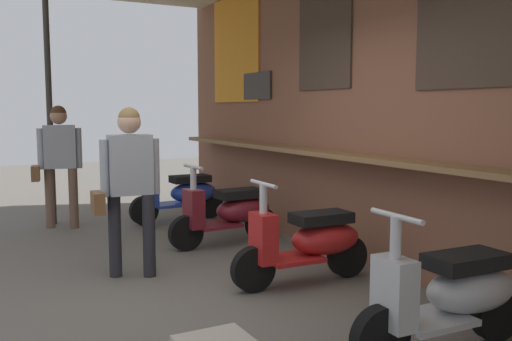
# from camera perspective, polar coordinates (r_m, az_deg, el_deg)

# --- Properties ---
(ground_plane) EXTENTS (26.10, 26.10, 0.00)m
(ground_plane) POSITION_cam_1_polar(r_m,az_deg,el_deg) (4.78, -5.60, -13.22)
(ground_plane) COLOR #605B54
(market_stall_facade) EXTENTS (9.32, 2.84, 3.34)m
(market_stall_facade) POSITION_cam_1_polar(r_m,az_deg,el_deg) (5.47, 12.09, 9.44)
(market_stall_facade) COLOR brown
(market_stall_facade) RESTS_ON ground_plane
(scooter_blue) EXTENTS (0.46, 1.40, 0.97)m
(scooter_blue) POSITION_cam_1_polar(r_m,az_deg,el_deg) (8.05, -7.50, -2.39)
(scooter_blue) COLOR #233D9E
(scooter_blue) RESTS_ON ground_plane
(scooter_maroon) EXTENTS (0.48, 1.40, 0.97)m
(scooter_maroon) POSITION_cam_1_polar(r_m,az_deg,el_deg) (6.60, -2.59, -4.25)
(scooter_maroon) COLOR maroon
(scooter_maroon) RESTS_ON ground_plane
(scooter_red) EXTENTS (0.46, 1.40, 0.97)m
(scooter_red) POSITION_cam_1_polar(r_m,az_deg,el_deg) (5.17, 5.55, -7.24)
(scooter_red) COLOR red
(scooter_red) RESTS_ON ground_plane
(scooter_silver) EXTENTS (0.46, 1.40, 0.97)m
(scooter_silver) POSITION_cam_1_polar(r_m,az_deg,el_deg) (3.95, 19.44, -11.88)
(scooter_silver) COLOR #B2B5BA
(scooter_silver) RESTS_ON ground_plane
(shopper_with_handbag) EXTENTS (0.31, 0.66, 1.65)m
(shopper_with_handbag) POSITION_cam_1_polar(r_m,az_deg,el_deg) (7.88, -19.55, 1.58)
(shopper_with_handbag) COLOR brown
(shopper_with_handbag) RESTS_ON ground_plane
(shopper_passing) EXTENTS (0.27, 0.65, 1.61)m
(shopper_passing) POSITION_cam_1_polar(r_m,az_deg,el_deg) (5.36, -12.90, -0.53)
(shopper_passing) COLOR #232328
(shopper_passing) RESTS_ON ground_plane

